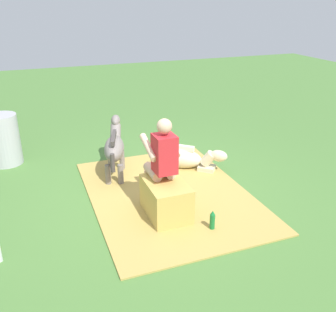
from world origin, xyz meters
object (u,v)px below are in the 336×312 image
Objects in this scene: person_seated at (161,160)px; pony_standing at (115,146)px; water_barrel at (3,140)px; pony_lying at (183,158)px; soda_bottle at (212,221)px; hay_bale at (166,199)px.

person_seated reaches higher than pony_standing.
water_barrel is (1.18, 1.75, -0.06)m from pony_standing.
soda_bottle is (-1.94, 0.40, -0.05)m from pony_lying.
pony_standing is at bearing -124.08° from water_barrel.
hay_bale is at bearing -179.18° from person_seated.
hay_bale is 0.84× the size of water_barrel.
pony_lying is 4.06× the size of soda_bottle.
soda_bottle is 4.13m from water_barrel.
water_barrel is (1.31, 2.93, 0.27)m from pony_lying.
pony_standing is (1.36, 0.34, -0.26)m from person_seated.
soda_bottle is at bearing -148.35° from person_seated.
pony_standing is at bearing 20.63° from soda_bottle.
hay_bale is 0.55× the size of person_seated.
hay_bale is 0.65× the size of pony_lying.
pony_standing is at bearing 12.64° from hay_bale.
pony_standing is (1.52, 0.34, 0.27)m from hay_bale.
soda_bottle is 0.32× the size of water_barrel.
person_seated is 1.18× the size of pony_lying.
water_barrel reaches higher than soda_bottle.
soda_bottle is (-2.07, -0.78, -0.38)m from pony_standing.
water_barrel is at bearing 37.83° from soda_bottle.
water_barrel is at bearing 37.66° from hay_bale.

